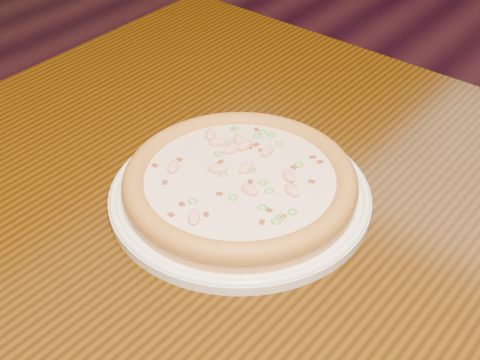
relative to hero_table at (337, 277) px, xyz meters
The scene contains 4 objects.
ground 1.09m from the hero_table, 112.71° to the left, with size 9.00×9.00×0.00m, color black.
hero_table is the anchor object (origin of this frame).
plate 0.17m from the hero_table, 157.38° to the right, with size 0.32×0.32×0.02m.
pizza 0.18m from the hero_table, 157.50° to the right, with size 0.28×0.28×0.03m.
Camera 1 is at (0.62, -1.36, 1.27)m, focal length 50.00 mm.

